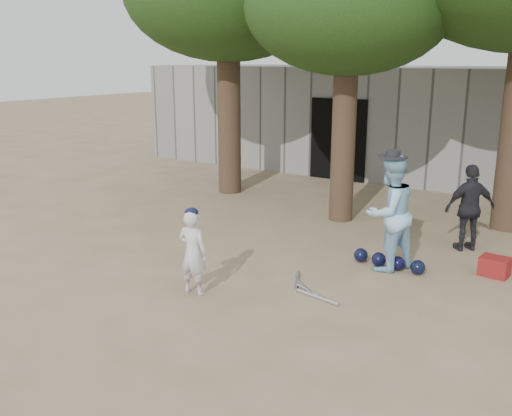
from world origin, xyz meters
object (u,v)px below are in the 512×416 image
Objects in this scene: boy_player at (193,253)px; red_bag at (495,267)px; spectator_blue at (389,213)px; spectator_dark at (470,208)px.

boy_player reaches higher than red_bag.
spectator_blue reaches higher than red_bag.
boy_player is 4.63m from red_bag.
spectator_dark is (2.77, 4.10, 0.14)m from boy_player.
spectator_dark is 3.60× the size of red_bag.
spectator_dark is (0.84, 1.65, -0.16)m from spectator_blue.
red_bag is (1.50, 0.62, -0.77)m from spectator_blue.
red_bag is at bearing -143.92° from boy_player.
boy_player is 3.14m from spectator_blue.
spectator_blue reaches higher than boy_player.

